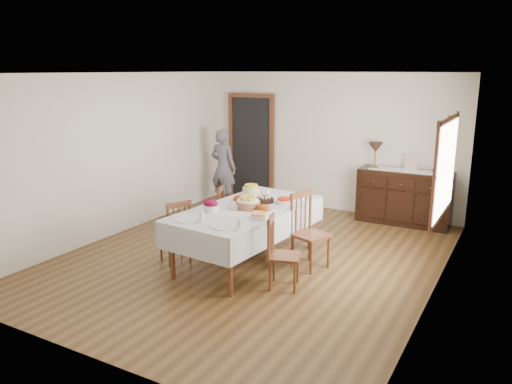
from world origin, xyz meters
The scene contains 26 objects.
ground centered at (0.00, 0.00, 0.00)m, with size 6.00×6.00×0.00m, color brown.
room_shell centered at (-0.15, 0.42, 1.64)m, with size 5.02×6.02×2.65m.
dining_table centered at (0.03, -0.22, 0.71)m, with size 1.39×2.43×0.80m.
chair_left_near centered at (-0.82, -0.71, 0.46)m, with size 0.51×0.51×0.91m.
chair_left_far centered at (-0.84, 0.24, 0.46)m, with size 0.48×0.48×0.90m.
chair_right_near centered at (0.80, -0.71, 0.46)m, with size 0.47×0.47×0.91m.
chair_right_far centered at (0.83, 0.08, 0.52)m, with size 0.55×0.55×1.03m.
sideboard centered at (1.51, 2.72, 0.48)m, with size 1.58×0.57×0.95m.
person centered at (-1.89, 2.16, 0.82)m, with size 0.51×0.33×1.64m, color slate.
bread_basket centered at (0.06, -0.23, 0.88)m, with size 0.33×0.33×0.18m.
egg_basket centered at (0.10, 0.16, 0.84)m, with size 0.28×0.28×0.11m.
ham_platter_a centered at (-0.23, 0.02, 0.83)m, with size 0.33×0.33×0.11m.
ham_platter_b centered at (0.30, -0.26, 0.83)m, with size 0.28×0.28×0.11m.
beet_bowl centered at (-0.30, -0.60, 0.87)m, with size 0.21×0.21×0.16m.
carrot_bowl centered at (0.39, 0.22, 0.84)m, with size 0.22×0.22×0.09m.
pineapple_bowl centered at (-0.29, 0.48, 0.87)m, with size 0.27×0.27×0.15m.
casserole_dish centered at (0.42, -0.59, 0.84)m, with size 0.22×0.22×0.08m.
butter_dish centered at (-0.08, -0.38, 0.83)m, with size 0.15×0.10×0.07m.
setting_left centered at (-0.30, -1.06, 0.82)m, with size 0.43×0.31×0.10m.
setting_right centered at (0.27, -1.08, 0.82)m, with size 0.43×0.31×0.10m.
glass_far_a centered at (-0.07, 0.58, 0.84)m, with size 0.06×0.06×0.09m.
glass_far_b centered at (0.51, 0.56, 0.85)m, with size 0.07×0.07×0.10m.
runner centered at (1.54, 2.71, 0.95)m, with size 1.30×0.35×0.01m.
table_lamp centered at (0.96, 2.68, 1.30)m, with size 0.26×0.26×0.46m.
picture_frame centered at (1.59, 2.67, 1.09)m, with size 0.22×0.08×0.28m.
deco_bowl centered at (2.03, 2.75, 0.98)m, with size 0.20×0.20×0.06m.
Camera 1 is at (3.36, -5.91, 2.65)m, focal length 35.00 mm.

